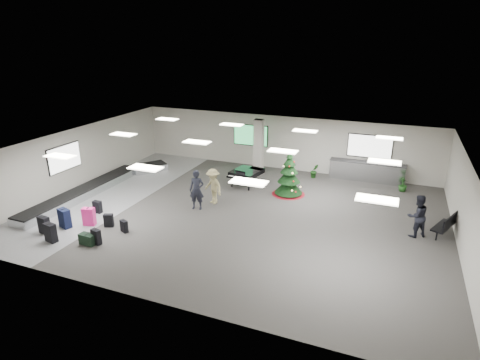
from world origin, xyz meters
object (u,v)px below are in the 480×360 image
at_px(pink_suitcase, 89,217).
at_px(traveler_a, 197,190).
at_px(grand_piano, 246,173).
at_px(traveler_bench, 417,216).
at_px(traveler_b, 213,186).
at_px(bench, 446,224).
at_px(baggage_carousel, 99,186).
at_px(potted_plant_right, 403,185).
at_px(potted_plant_left, 314,171).
at_px(service_counter, 367,171).
at_px(christmas_tree, 289,179).

xyz_separation_m(pink_suitcase, traveler_a, (3.47, 3.25, 0.55)).
distance_m(grand_piano, traveler_bench, 8.91).
bearing_deg(traveler_bench, traveler_b, -34.88).
relative_size(traveler_a, traveler_b, 1.09).
height_order(bench, traveler_a, traveler_a).
relative_size(baggage_carousel, potted_plant_right, 13.04).
bearing_deg(bench, potted_plant_right, 133.10).
distance_m(grand_piano, potted_plant_left, 4.12).
bearing_deg(service_counter, baggage_carousel, -152.33).
height_order(service_counter, grand_piano, service_counter).
relative_size(bench, traveler_a, 0.82).
bearing_deg(traveler_bench, pink_suitcase, -16.96).
height_order(christmas_tree, potted_plant_right, christmas_tree).
xyz_separation_m(service_counter, potted_plant_right, (1.92, -0.99, -0.17)).
distance_m(pink_suitcase, potted_plant_right, 15.40).
bearing_deg(service_counter, bench, -57.38).
relative_size(traveler_bench, potted_plant_right, 2.39).
relative_size(christmas_tree, grand_piano, 1.25).
xyz_separation_m(pink_suitcase, potted_plant_right, (12.35, 9.20, -0.02)).
xyz_separation_m(traveler_a, potted_plant_right, (8.87, 5.95, -0.57)).
height_order(grand_piano, traveler_b, traveler_b).
height_order(bench, traveler_b, traveler_b).
bearing_deg(traveler_a, pink_suitcase, -149.22).
bearing_deg(bench, pink_suitcase, -138.75).
height_order(traveler_b, traveler_bench, traveler_bench).
height_order(pink_suitcase, potted_plant_right, pink_suitcase).
xyz_separation_m(christmas_tree, potted_plant_right, (5.40, 2.59, -0.45)).
relative_size(grand_piano, traveler_b, 1.12).
bearing_deg(traveler_a, service_counter, 32.64).
bearing_deg(grand_piano, pink_suitcase, -112.62).
bearing_deg(potted_plant_left, bench, -38.20).
bearing_deg(grand_piano, traveler_b, -91.52).
xyz_separation_m(traveler_bench, potted_plant_left, (-5.25, 5.49, -0.48)).
bearing_deg(traveler_b, bench, 27.87).
relative_size(baggage_carousel, grand_piano, 5.03).
height_order(traveler_a, traveler_bench, traveler_a).
bearing_deg(christmas_tree, service_counter, 45.80).
distance_m(traveler_a, traveler_b, 0.98).
xyz_separation_m(grand_piano, traveler_bench, (8.43, -2.88, 0.18)).
relative_size(pink_suitcase, potted_plant_left, 0.98).
xyz_separation_m(traveler_a, traveler_bench, (9.41, 0.85, -0.05)).
distance_m(pink_suitcase, grand_piano, 8.29).
bearing_deg(service_counter, pink_suitcase, -135.66).
bearing_deg(traveler_b, baggage_carousel, -148.28).
xyz_separation_m(baggage_carousel, christmas_tree, (9.36, 3.15, 0.61)).
bearing_deg(traveler_bench, traveler_a, -29.45).
relative_size(service_counter, grand_piano, 2.10).
relative_size(baggage_carousel, pink_suitcase, 12.03).
xyz_separation_m(baggage_carousel, potted_plant_right, (14.76, 5.75, 0.16)).
relative_size(bench, potted_plant_left, 1.89).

